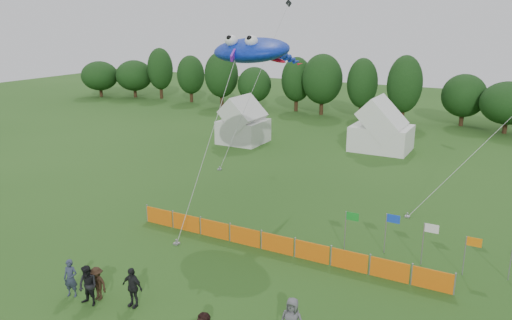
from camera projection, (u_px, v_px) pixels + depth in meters
The scene contains 13 objects.
ground at pixel (190, 308), 21.63m from camera, with size 160.00×160.00×0.00m, color #234C16.
treeline at pixel (429, 90), 57.70m from camera, with size 104.57×8.78×8.36m.
tent_left at pixel (243, 124), 50.14m from camera, with size 4.28×4.28×3.78m.
tent_right at pixel (382, 130), 47.18m from camera, with size 5.48×4.38×3.87m.
barrier_fence at pixel (277, 244), 26.67m from camera, with size 17.90×0.06×1.00m.
flag_row at pixel (447, 242), 24.67m from camera, with size 10.73×0.72×2.29m.
spectator_a at pixel (71, 278), 22.36m from camera, with size 0.65×0.42×1.77m, color #2D354B.
spectator_b at pixel (88, 286), 21.64m from camera, with size 0.90×0.70×1.85m, color black.
spectator_c at pixel (97, 284), 22.11m from camera, with size 1.02×0.58×1.57m, color black.
spectator_d at pixel (132, 287), 21.57m from camera, with size 1.07×0.45×1.83m, color black.
stingray_kite at pixel (255, 50), 30.48m from camera, with size 6.60×14.13×11.26m.
small_kite_white at pixel (499, 129), 35.07m from camera, with size 6.42×10.85×6.78m.
small_kite_dark at pixel (258, 76), 44.05m from camera, with size 1.58×11.00×13.89m.
Camera 1 is at (11.64, -15.35, 12.09)m, focal length 35.00 mm.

